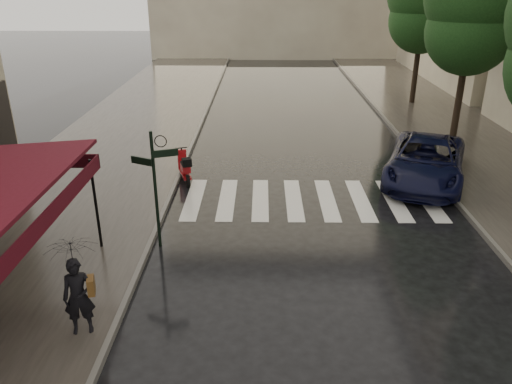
{
  "coord_description": "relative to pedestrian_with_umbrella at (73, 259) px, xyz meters",
  "views": [
    {
      "loc": [
        1.45,
        -8.36,
        6.44
      ],
      "look_at": [
        1.3,
        3.34,
        1.4
      ],
      "focal_mm": 35.0,
      "sensor_mm": 36.0,
      "label": 1
    }
  ],
  "objects": [
    {
      "name": "sidewalk_far",
      "position": [
        12.25,
        12.56,
        -1.66
      ],
      "size": [
        5.5,
        60.0,
        0.12
      ],
      "primitive_type": "cube",
      "color": "#38332D",
      "rests_on": "ground"
    },
    {
      "name": "tree_mid",
      "position": [
        11.5,
        12.56,
        3.87
      ],
      "size": [
        3.8,
        3.8,
        8.34
      ],
      "color": "black",
      "rests_on": "sidewalk_far"
    },
    {
      "name": "curb_far",
      "position": [
        9.45,
        12.56,
        -1.65
      ],
      "size": [
        0.12,
        60.0,
        0.16
      ],
      "primitive_type": "cube",
      "color": "#595651",
      "rests_on": "ground"
    },
    {
      "name": "sidewalk_near",
      "position": [
        -2.5,
        12.56,
        -1.66
      ],
      "size": [
        6.0,
        60.0,
        0.12
      ],
      "primitive_type": "cube",
      "color": "#38332D",
      "rests_on": "ground"
    },
    {
      "name": "parked_car",
      "position": [
        9.0,
        8.22,
        -0.99
      ],
      "size": [
        4.12,
        5.77,
        1.46
      ],
      "primitive_type": "imported",
      "rotation": [
        0.0,
        0.0,
        -0.36
      ],
      "color": "black",
      "rests_on": "ground"
    },
    {
      "name": "scooter",
      "position": [
        0.82,
        8.01,
        -1.23
      ],
      "size": [
        0.72,
        1.55,
        1.05
      ],
      "rotation": [
        0.0,
        0.0,
        0.31
      ],
      "color": "black",
      "rests_on": "ground"
    },
    {
      "name": "crosswalk",
      "position": [
        4.97,
        6.56,
        -1.72
      ],
      "size": [
        7.85,
        3.2,
        0.01
      ],
      "color": "silver",
      "rests_on": "ground"
    },
    {
      "name": "curb_near",
      "position": [
        0.55,
        12.56,
        -1.65
      ],
      "size": [
        0.12,
        60.0,
        0.16
      ],
      "primitive_type": "cube",
      "color": "#595651",
      "rests_on": "ground"
    },
    {
      "name": "signpost",
      "position": [
        0.8,
        3.56,
        0.11
      ],
      "size": [
        1.17,
        0.29,
        3.1
      ],
      "color": "black",
      "rests_on": "ground"
    },
    {
      "name": "ground",
      "position": [
        2.0,
        0.56,
        -1.72
      ],
      "size": [
        120.0,
        120.0,
        0.0
      ],
      "primitive_type": "plane",
      "color": "black",
      "rests_on": "ground"
    },
    {
      "name": "pedestrian_with_umbrella",
      "position": [
        0.0,
        0.0,
        0.0
      ],
      "size": [
        1.15,
        1.16,
        2.41
      ],
      "rotation": [
        0.0,
        0.0,
        0.26
      ],
      "color": "black",
      "rests_on": "sidewalk_near"
    }
  ]
}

